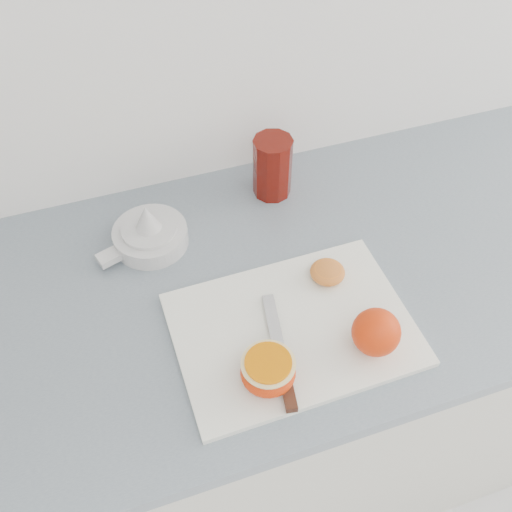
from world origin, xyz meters
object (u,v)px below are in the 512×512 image
object	(u,v)px
cutting_board	(293,329)
half_orange	(268,371)
red_tumbler	(272,169)
counter	(253,394)
citrus_juicer	(149,234)

from	to	relation	value
cutting_board	half_orange	world-z (taller)	half_orange
half_orange	red_tumbler	size ratio (longest dim) A/B	0.66
counter	half_orange	size ratio (longest dim) A/B	27.93
half_orange	citrus_juicer	xyz separation A→B (m)	(-0.11, 0.35, -0.01)
citrus_juicer	half_orange	bearing A→B (deg)	-72.19
counter	citrus_juicer	distance (m)	0.51
cutting_board	citrus_juicer	bearing A→B (deg)	124.18
half_orange	citrus_juicer	bearing A→B (deg)	107.81
cutting_board	red_tumbler	xyz separation A→B (m)	(0.08, 0.33, 0.05)
red_tumbler	half_orange	bearing A→B (deg)	-110.52
cutting_board	citrus_juicer	distance (m)	0.32
cutting_board	citrus_juicer	xyz separation A→B (m)	(-0.18, 0.27, 0.02)
half_orange	citrus_juicer	distance (m)	0.36
red_tumbler	citrus_juicer	bearing A→B (deg)	-166.75
counter	cutting_board	bearing A→B (deg)	-76.72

